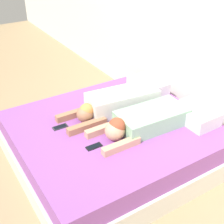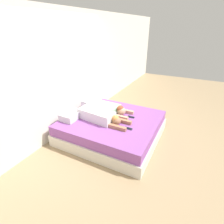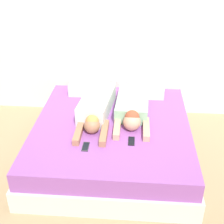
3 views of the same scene
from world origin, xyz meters
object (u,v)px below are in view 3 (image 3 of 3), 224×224
Objects in this scene: pillow_head_right at (146,89)px; cell_phone_left at (86,147)px; person_right at (132,108)px; cell_phone_right at (131,141)px; bed at (112,140)px; pillow_head_left at (87,87)px; person_left at (96,107)px.

pillow_head_right reaches higher than cell_phone_left.
person_right reaches higher than cell_phone_right.
pillow_head_left is at bearing 117.41° from bed.
person_left is (-0.20, 0.17, 0.34)m from bed.
person_right is 0.57m from cell_phone_right.
pillow_head_left is 0.83m from person_right.
pillow_head_right is at bearing 81.46° from cell_phone_right.
pillow_head_left is 0.80m from pillow_head_right.
person_left is (0.20, -0.60, 0.03)m from pillow_head_left.
bed is 0.48m from cell_phone_right.
person_right is 6.85× the size of cell_phone_right.
bed is 4.26× the size of pillow_head_left.
pillow_head_right reaches higher than bed.
pillow_head_right is at bearing 72.69° from person_right.
cell_phone_left is at bearing -163.99° from cell_phone_right.
cell_phone_left is 0.49m from cell_phone_right.
cell_phone_right is at bearing 16.01° from cell_phone_left.
pillow_head_right is 0.45× the size of person_right.
person_right is at bearing -41.11° from pillow_head_left.
person_right is (0.23, 0.22, 0.32)m from bed.
pillow_head_right is at bearing 63.08° from cell_phone_left.
person_left is 0.66m from cell_phone_left.
pillow_head_left is at bearing 119.55° from cell_phone_right.
person_right is at bearing 6.57° from person_left.
person_left is at bearing 139.57° from bed.
cell_phone_left is at bearing -116.92° from pillow_head_right.
bed is at bearing -62.59° from pillow_head_left.
pillow_head_left is 0.45× the size of person_right.
cell_phone_right is at bearing -55.98° from bed.
bed is 0.58m from cell_phone_left.
cell_phone_left is (-0.46, -0.70, -0.08)m from person_right.
bed is 0.43m from person_left.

